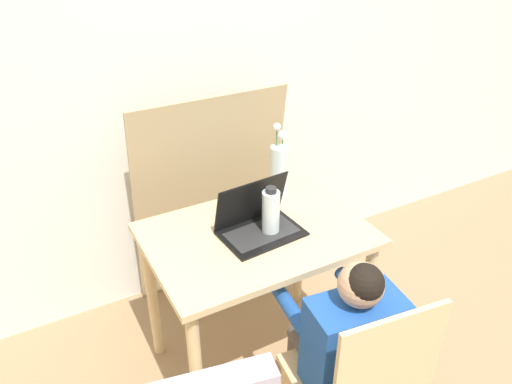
# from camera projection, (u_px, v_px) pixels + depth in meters

# --- Properties ---
(wall_back) EXTENTS (6.40, 0.05, 2.50)m
(wall_back) POSITION_uv_depth(u_px,v_px,m) (177.00, 70.00, 2.40)
(wall_back) COLOR white
(wall_back) RESTS_ON ground_plane
(dining_table) EXTENTS (0.92, 0.64, 0.76)m
(dining_table) POSITION_uv_depth(u_px,v_px,m) (257.00, 256.00, 2.15)
(dining_table) COLOR #D6B784
(dining_table) RESTS_ON ground_plane
(person_seated) EXTENTS (0.38, 0.46, 0.97)m
(person_seated) POSITION_uv_depth(u_px,v_px,m) (344.00, 336.00, 1.80)
(person_seated) COLOR #1E4C9E
(person_seated) RESTS_ON ground_plane
(laptop) EXTENTS (0.35, 0.25, 0.23)m
(laptop) POSITION_uv_depth(u_px,v_px,m) (257.00, 220.00, 2.07)
(laptop) COLOR black
(laptop) RESTS_ON dining_table
(flower_vase) EXTENTS (0.08, 0.08, 0.36)m
(flower_vase) POSITION_uv_depth(u_px,v_px,m) (279.00, 168.00, 2.27)
(flower_vase) COLOR silver
(flower_vase) RESTS_ON dining_table
(water_bottle) EXTENTS (0.07, 0.07, 0.22)m
(water_bottle) POSITION_uv_depth(u_px,v_px,m) (271.00, 212.00, 2.03)
(water_bottle) COLOR silver
(water_bottle) RESTS_ON dining_table
(cardboard_panel) EXTENTS (0.82, 0.18, 1.17)m
(cardboard_panel) POSITION_uv_depth(u_px,v_px,m) (210.00, 198.00, 2.66)
(cardboard_panel) COLOR tan
(cardboard_panel) RESTS_ON ground_plane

